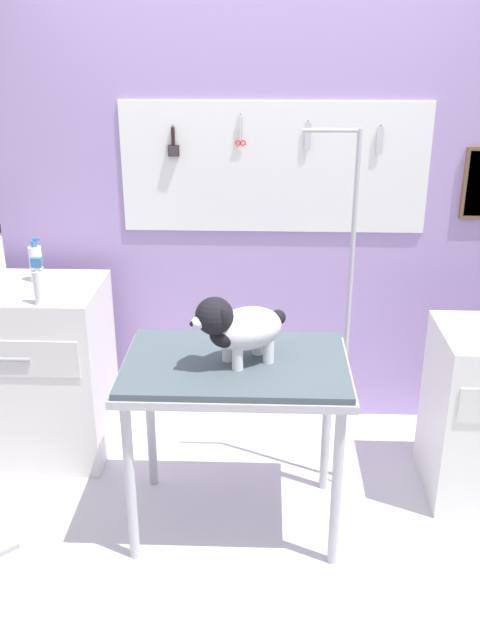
% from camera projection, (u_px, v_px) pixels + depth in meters
% --- Properties ---
extents(ground, '(4.40, 4.00, 0.04)m').
position_uv_depth(ground, '(248.00, 561.00, 3.02)').
color(ground, silver).
extents(rear_wall_panel, '(4.00, 0.11, 2.30)m').
position_uv_depth(rear_wall_panel, '(258.00, 222.00, 3.75)').
color(rear_wall_panel, '#A78CC6').
rests_on(rear_wall_panel, ground).
extents(grooming_table, '(0.97, 0.65, 0.82)m').
position_uv_depth(grooming_table, '(236.00, 379.00, 2.97)').
color(grooming_table, '#B7B7BC').
rests_on(grooming_table, ground).
extents(grooming_arm, '(0.29, 0.11, 1.74)m').
position_uv_depth(grooming_arm, '(345.00, 332.00, 3.24)').
color(grooming_arm, '#B7B7BC').
rests_on(grooming_arm, ground).
extents(dog, '(0.42, 0.32, 0.31)m').
position_uv_depth(dog, '(238.00, 327.00, 2.85)').
color(dog, white).
rests_on(dog, grooming_table).
extents(counter_left, '(0.80, 0.58, 0.94)m').
position_uv_depth(counter_left, '(30.00, 371.00, 3.64)').
color(counter_left, silver).
rests_on(counter_left, ground).
extents(detangler_spray, '(0.07, 0.07, 0.23)m').
position_uv_depth(detangler_spray, '(36.00, 263.00, 3.51)').
color(detangler_spray, white).
rests_on(detangler_spray, counter_left).
extents(conditioner_bottle, '(0.05, 0.05, 0.23)m').
position_uv_depth(conditioner_bottle, '(39.00, 284.00, 3.20)').
color(conditioner_bottle, white).
rests_on(conditioner_bottle, counter_left).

